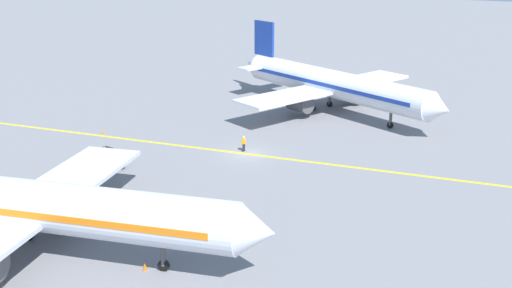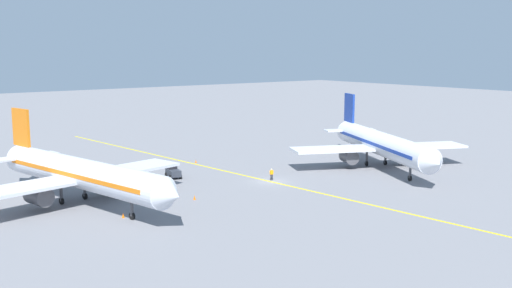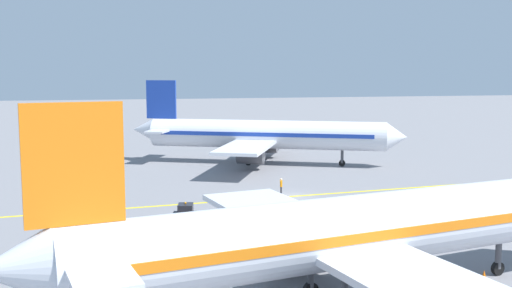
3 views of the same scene
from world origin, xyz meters
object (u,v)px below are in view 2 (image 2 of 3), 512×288
at_px(airplane_adjacent_stand, 79,174).
at_px(baggage_tug_dark, 173,172).
at_px(traffic_cone_by_wingtip, 196,161).
at_px(airplane_at_gate, 381,144).
at_px(ground_crew_worker, 272,174).
at_px(traffic_cone_mid_apron, 123,215).
at_px(traffic_cone_near_nose, 195,198).

height_order(airplane_adjacent_stand, baggage_tug_dark, airplane_adjacent_stand).
bearing_deg(traffic_cone_by_wingtip, baggage_tug_dark, 42.08).
xyz_separation_m(airplane_at_gate, ground_crew_worker, (19.41, -3.11, -2.80)).
relative_size(ground_crew_worker, traffic_cone_mid_apron, 3.05).
xyz_separation_m(baggage_tug_dark, traffic_cone_mid_apron, (14.73, 14.81, -0.63)).
distance_m(traffic_cone_near_nose, traffic_cone_mid_apron, 10.67).
xyz_separation_m(airplane_adjacent_stand, traffic_cone_near_nose, (-11.91, 6.56, -3.43)).
relative_size(ground_crew_worker, traffic_cone_near_nose, 3.05).
xyz_separation_m(airplane_at_gate, airplane_adjacent_stand, (45.84, -6.83, 0.00)).
distance_m(ground_crew_worker, traffic_cone_mid_apron, 25.47).
xyz_separation_m(traffic_cone_near_nose, traffic_cone_by_wingtip, (-12.99, -20.62, 0.00)).
relative_size(baggage_tug_dark, traffic_cone_by_wingtip, 5.90).
distance_m(traffic_cone_near_nose, traffic_cone_by_wingtip, 24.37).
bearing_deg(airplane_at_gate, traffic_cone_near_nose, -0.45).
bearing_deg(traffic_cone_near_nose, ground_crew_worker, -168.92).
distance_m(airplane_adjacent_stand, ground_crew_worker, 26.84).
bearing_deg(baggage_tug_dark, airplane_adjacent_stand, 20.91).
bearing_deg(traffic_cone_mid_apron, airplane_at_gate, -177.67).
xyz_separation_m(airplane_adjacent_stand, baggage_tug_dark, (-16.18, -6.18, -2.81)).
relative_size(airplane_adjacent_stand, traffic_cone_near_nose, 64.30).
bearing_deg(airplane_adjacent_stand, ground_crew_worker, 172.00).
height_order(airplane_at_gate, traffic_cone_mid_apron, airplane_at_gate).
relative_size(ground_crew_worker, traffic_cone_by_wingtip, 3.05).
distance_m(airplane_adjacent_stand, baggage_tug_dark, 17.54).
height_order(airplane_adjacent_stand, ground_crew_worker, airplane_adjacent_stand).
distance_m(airplane_adjacent_stand, traffic_cone_mid_apron, 9.40).
height_order(airplane_at_gate, ground_crew_worker, airplane_at_gate).
height_order(airplane_adjacent_stand, traffic_cone_near_nose, airplane_adjacent_stand).
bearing_deg(traffic_cone_near_nose, baggage_tug_dark, -108.50).
distance_m(airplane_at_gate, baggage_tug_dark, 32.51).
height_order(baggage_tug_dark, traffic_cone_mid_apron, baggage_tug_dark).
relative_size(airplane_at_gate, baggage_tug_dark, 10.32).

